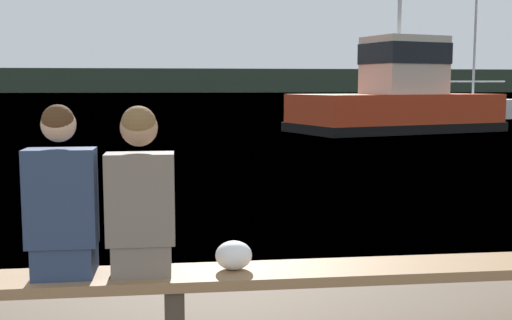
{
  "coord_description": "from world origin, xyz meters",
  "views": [
    {
      "loc": [
        0.12,
        -0.37,
        1.63
      ],
      "look_at": [
        0.99,
        6.56,
        0.82
      ],
      "focal_mm": 45.0,
      "sensor_mm": 36.0,
      "label": 1
    }
  ],
  "objects_px": {
    "bench_main": "(174,286)",
    "moored_sailboat": "(479,108)",
    "shopping_bag": "(234,255)",
    "tugboat_red": "(397,102)",
    "person_right": "(141,199)",
    "person_left": "(62,202)"
  },
  "relations": [
    {
      "from": "bench_main",
      "to": "moored_sailboat",
      "type": "height_order",
      "value": "moored_sailboat"
    },
    {
      "from": "bench_main",
      "to": "moored_sailboat",
      "type": "relative_size",
      "value": 0.86
    },
    {
      "from": "shopping_bag",
      "to": "tugboat_red",
      "type": "bearing_deg",
      "value": 67.6
    },
    {
      "from": "bench_main",
      "to": "shopping_bag",
      "type": "distance_m",
      "value": 0.42
    },
    {
      "from": "person_right",
      "to": "tugboat_red",
      "type": "relative_size",
      "value": 0.13
    },
    {
      "from": "bench_main",
      "to": "tugboat_red",
      "type": "xyz_separation_m",
      "value": [
        7.94,
        18.37,
        0.68
      ]
    },
    {
      "from": "person_left",
      "to": "moored_sailboat",
      "type": "bearing_deg",
      "value": 59.33
    },
    {
      "from": "person_right",
      "to": "moored_sailboat",
      "type": "distance_m",
      "value": 31.04
    },
    {
      "from": "person_left",
      "to": "moored_sailboat",
      "type": "height_order",
      "value": "moored_sailboat"
    },
    {
      "from": "shopping_bag",
      "to": "tugboat_red",
      "type": "xyz_separation_m",
      "value": [
        7.56,
        18.35,
        0.5
      ]
    },
    {
      "from": "bench_main",
      "to": "person_left",
      "type": "bearing_deg",
      "value": -179.99
    },
    {
      "from": "person_right",
      "to": "moored_sailboat",
      "type": "height_order",
      "value": "moored_sailboat"
    },
    {
      "from": "shopping_bag",
      "to": "moored_sailboat",
      "type": "distance_m",
      "value": 30.74
    },
    {
      "from": "bench_main",
      "to": "shopping_bag",
      "type": "height_order",
      "value": "shopping_bag"
    },
    {
      "from": "person_left",
      "to": "person_right",
      "type": "bearing_deg",
      "value": -0.12
    },
    {
      "from": "person_right",
      "to": "shopping_bag",
      "type": "height_order",
      "value": "person_right"
    },
    {
      "from": "moored_sailboat",
      "to": "person_right",
      "type": "bearing_deg",
      "value": 162.52
    },
    {
      "from": "bench_main",
      "to": "person_right",
      "type": "height_order",
      "value": "person_right"
    },
    {
      "from": "tugboat_red",
      "to": "shopping_bag",
      "type": "bearing_deg",
      "value": 140.17
    },
    {
      "from": "shopping_bag",
      "to": "bench_main",
      "type": "bearing_deg",
      "value": -176.17
    },
    {
      "from": "person_left",
      "to": "tugboat_red",
      "type": "xyz_separation_m",
      "value": [
        8.6,
        18.37,
        0.13
      ]
    },
    {
      "from": "bench_main",
      "to": "person_left",
      "type": "relative_size",
      "value": 5.86
    }
  ]
}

